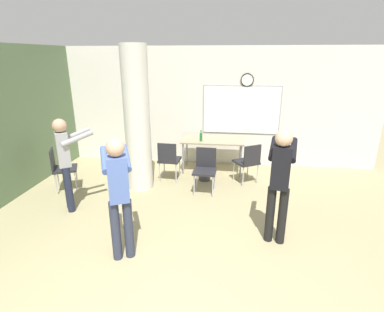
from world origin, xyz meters
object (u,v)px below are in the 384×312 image
chair_table_left (169,158)px  person_playing_front (119,190)px  chair_table_right (248,160)px  person_watching_back (66,158)px  chair_by_left_wall (61,166)px  chair_table_front (205,167)px  bottle_on_table (201,137)px  folding_table (213,142)px  person_playing_side (280,178)px

chair_table_left → person_playing_front: person_playing_front is taller
chair_table_right → person_watching_back: bearing=-153.6°
person_watching_back → person_playing_front: (1.36, -1.14, 0.02)m
chair_by_left_wall → person_playing_front: size_ratio=0.52×
chair_table_left → chair_table_front: 0.93m
bottle_on_table → chair_table_front: bottle_on_table is taller
folding_table → bottle_on_table: bottle_on_table is taller
bottle_on_table → person_playing_side: person_playing_side is taller
chair_by_left_wall → person_playing_front: bearing=-44.0°
folding_table → person_playing_front: 3.48m
bottle_on_table → person_watching_back: person_watching_back is taller
folding_table → chair_table_front: size_ratio=1.62×
chair_table_right → person_playing_front: size_ratio=0.52×
bottle_on_table → chair_table_left: 0.90m
bottle_on_table → folding_table: bearing=33.0°
bottle_on_table → person_playing_front: person_playing_front is taller
folding_table → chair_table_left: (-0.89, -0.70, -0.19)m
chair_table_right → bottle_on_table: bearing=156.2°
chair_table_front → person_playing_side: 1.99m
person_watching_back → person_playing_front: bearing=-40.2°
chair_table_left → chair_by_left_wall: bearing=-159.3°
person_playing_side → person_watching_back: bearing=171.6°
bottle_on_table → person_playing_side: size_ratio=0.15×
bottle_on_table → chair_by_left_wall: 2.97m
folding_table → person_playing_front: person_playing_front is taller
chair_table_front → chair_table_left: bearing=151.7°
chair_table_right → chair_table_left: bearing=-177.5°
person_playing_side → chair_by_left_wall: bearing=163.0°
person_playing_side → person_playing_front: size_ratio=1.01×
chair_table_front → person_playing_side: bearing=-53.1°
bottle_on_table → person_playing_side: 2.86m
folding_table → chair_by_left_wall: 3.26m
folding_table → chair_table_front: chair_table_front is taller
chair_by_left_wall → person_playing_side: person_playing_side is taller
person_watching_back → chair_table_front: bearing=24.7°
person_watching_back → person_playing_side: person_playing_side is taller
folding_table → bottle_on_table: bearing=-147.0°
chair_table_front → person_playing_side: (1.16, -1.54, 0.48)m
chair_by_left_wall → chair_table_right: bearing=12.7°
bottle_on_table → person_playing_front: (-0.72, -3.16, 0.12)m
person_playing_front → chair_table_left: bearing=88.1°
folding_table → person_playing_front: bearing=-106.4°
chair_by_left_wall → person_playing_side: size_ratio=0.52×
chair_table_left → person_playing_side: 2.84m
chair_table_front → person_watching_back: size_ratio=0.54×
chair_table_left → person_watching_back: person_watching_back is taller
chair_table_right → chair_by_left_wall: bearing=-167.3°
chair_by_left_wall → person_playing_front: 2.72m
person_watching_back → chair_table_right: bearing=26.4°
person_playing_side → folding_table: bearing=112.1°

